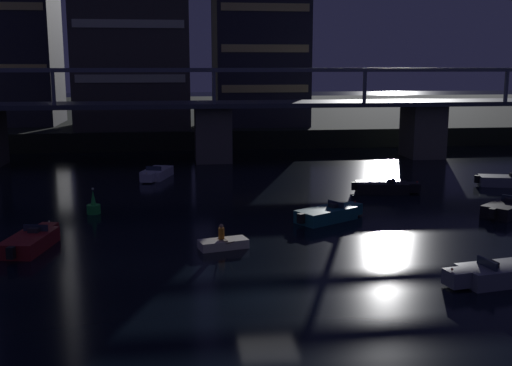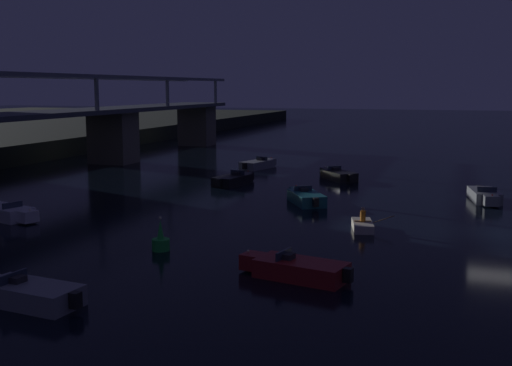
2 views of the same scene
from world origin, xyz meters
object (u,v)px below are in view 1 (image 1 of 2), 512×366
at_px(speedboat_near_left, 156,174).
at_px(speedboat_far_center, 329,214).
at_px(speedboat_mid_left, 31,241).
at_px(channel_buoy, 94,207).
at_px(river_bridge, 213,121).
at_px(speedboat_mid_center, 498,274).
at_px(speedboat_mid_right, 507,208).
at_px(speedboat_near_right, 385,187).
at_px(tower_central, 259,29).
at_px(dinghy_with_paddler, 223,243).
at_px(tower_west_tall, 132,0).
at_px(speedboat_far_right, 507,181).

bearing_deg(speedboat_near_left, speedboat_far_center, -55.60).
bearing_deg(speedboat_near_left, speedboat_mid_left, -106.62).
xyz_separation_m(speedboat_mid_left, channel_buoy, (2.31, 7.71, 0.06)).
xyz_separation_m(river_bridge, speedboat_far_center, (5.72, -25.61, -3.70)).
distance_m(speedboat_mid_center, speedboat_far_center, 13.07).
height_order(speedboat_near_left, speedboat_mid_left, same).
bearing_deg(river_bridge, speedboat_mid_right, -55.13).
height_order(river_bridge, speedboat_far_center, river_bridge).
bearing_deg(speedboat_mid_left, speedboat_near_right, 26.41).
xyz_separation_m(tower_central, dinghy_with_paddler, (-8.37, -47.52, -13.83)).
height_order(river_bridge, tower_west_tall, tower_west_tall).
height_order(river_bridge, dinghy_with_paddler, river_bridge).
bearing_deg(tower_west_tall, speedboat_near_left, -82.88).
distance_m(tower_central, speedboat_mid_left, 51.70).
bearing_deg(speedboat_far_center, channel_buoy, 165.80).
xyz_separation_m(speedboat_near_right, speedboat_far_center, (-6.41, -7.85, 0.00)).
xyz_separation_m(speedboat_near_right, speedboat_mid_right, (5.68, -7.80, 0.00)).
bearing_deg(speedboat_mid_left, tower_west_tall, 86.23).
xyz_separation_m(tower_central, speedboat_far_center, (-1.28, -42.34, -13.69)).
distance_m(river_bridge, speedboat_mid_left, 31.93).
height_order(speedboat_near_right, channel_buoy, channel_buoy).
height_order(speedboat_near_right, speedboat_far_right, same).
bearing_deg(speedboat_near_left, tower_west_tall, 97.12).
height_order(speedboat_near_right, dinghy_with_paddler, dinghy_with_paddler).
relative_size(speedboat_near_left, speedboat_mid_right, 1.12).
bearing_deg(speedboat_far_right, speedboat_mid_right, -119.15).
bearing_deg(channel_buoy, speedboat_mid_center, -38.83).
relative_size(river_bridge, speedboat_near_right, 18.26).
height_order(river_bridge, speedboat_mid_center, river_bridge).
distance_m(river_bridge, speedboat_far_right, 28.42).
xyz_separation_m(speedboat_near_left, speedboat_mid_right, (23.32, -16.35, 0.00)).
bearing_deg(speedboat_near_right, channel_buoy, -169.26).
xyz_separation_m(speedboat_far_center, channel_buoy, (-14.99, 3.79, 0.06)).
xyz_separation_m(speedboat_near_left, speedboat_mid_left, (-6.07, -20.32, 0.00)).
xyz_separation_m(speedboat_far_center, dinghy_with_paddler, (-7.09, -5.18, -0.14)).
height_order(tower_west_tall, speedboat_far_right, tower_west_tall).
bearing_deg(speedboat_near_right, speedboat_far_right, 7.23).
distance_m(tower_central, speedboat_mid_right, 45.74).
bearing_deg(river_bridge, speedboat_mid_left, -111.41).
distance_m(tower_central, speedboat_near_left, 31.89).
xyz_separation_m(tower_west_tall, tower_central, (15.61, 1.15, -3.20)).
xyz_separation_m(river_bridge, dinghy_with_paddler, (-1.37, -30.79, -3.84)).
distance_m(speedboat_far_center, speedboat_far_right, 19.51).
distance_m(speedboat_mid_center, speedboat_mid_right, 14.21).
height_order(speedboat_mid_left, channel_buoy, channel_buoy).
xyz_separation_m(tower_west_tall, speedboat_mid_center, (19.15, -53.34, -16.89)).
xyz_separation_m(speedboat_near_right, speedboat_far_right, (10.79, 1.37, 0.00)).
relative_size(speedboat_mid_right, speedboat_far_right, 0.89).
bearing_deg(speedboat_mid_left, river_bridge, 68.59).
xyz_separation_m(speedboat_mid_center, speedboat_far_center, (-4.82, 12.15, 0.00)).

